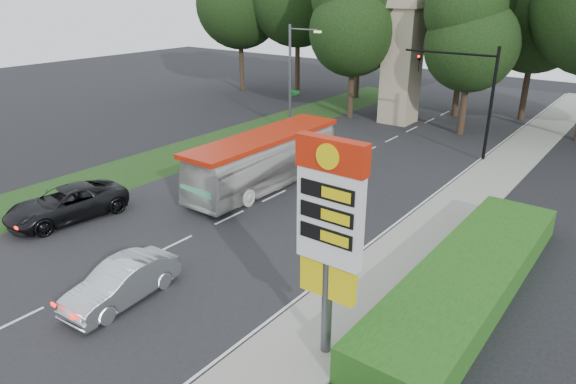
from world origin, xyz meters
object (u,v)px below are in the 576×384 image
Objects in this scene: transit_bus at (265,161)px; sedan_silver at (122,282)px; suv_charcoal at (66,204)px; traffic_signal_mast at (472,86)px; monument at (402,60)px; gas_station_pylon at (330,222)px; streetlight_signs at (292,75)px.

sedan_silver is (3.21, -11.93, -0.76)m from transit_bus.
sedan_silver is 0.79× the size of suv_charcoal.
monument reaches higher than traffic_signal_mast.
transit_bus is at bearing 136.73° from gas_station_pylon.
monument is 30.54m from sedan_silver.
gas_station_pylon reaches higher than transit_bus.
monument is at bearing 92.66° from sedan_silver.
streetlight_signs is 19.65m from suv_charcoal.
suv_charcoal is (-4.82, -9.23, -0.71)m from transit_bus.
streetlight_signs is at bearing 128.96° from gas_station_pylon.
monument is at bearing 142.00° from traffic_signal_mast.
gas_station_pylon is at bearing 4.62° from suv_charcoal.
monument reaches higher than transit_bus.
gas_station_pylon reaches higher than sedan_silver.
traffic_signal_mast is 1.62× the size of sedan_silver.
streetlight_signs reaches higher than suv_charcoal.
streetlight_signs is 9.44m from monument.
transit_bus is at bearing 69.72° from suv_charcoal.
suv_charcoal is at bearing -98.75° from monument.
sedan_silver is at bearing -99.11° from traffic_signal_mast.
transit_bus reaches higher than suv_charcoal.
gas_station_pylon is 0.64× the size of transit_bus.
gas_station_pylon is at bearing -68.20° from monument.
streetlight_signs is (-12.67, -1.99, -0.23)m from traffic_signal_mast.
monument is 1.78× the size of suv_charcoal.
streetlight_signs is 23.98m from sedan_silver.
traffic_signal_mast is at bearing 68.14° from suv_charcoal.
sedan_silver is at bearing -68.15° from streetlight_signs.
traffic_signal_mast is 0.72× the size of monument.
transit_bus is 2.42× the size of sedan_silver.
suv_charcoal is at bearing -119.18° from traffic_signal_mast.
traffic_signal_mast is at bearing 99.09° from gas_station_pylon.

